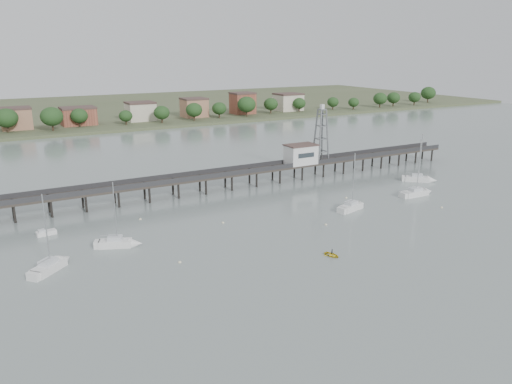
% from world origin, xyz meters
% --- Properties ---
extents(ground_plane, '(500.00, 500.00, 0.00)m').
position_xyz_m(ground_plane, '(0.00, 0.00, 0.00)').
color(ground_plane, slate).
rests_on(ground_plane, ground).
extents(pier, '(150.00, 5.00, 5.50)m').
position_xyz_m(pier, '(0.00, 60.00, 3.79)').
color(pier, '#2D2823').
rests_on(pier, ground).
extents(pier_building, '(8.40, 5.40, 5.30)m').
position_xyz_m(pier_building, '(25.00, 60.00, 6.67)').
color(pier_building, silver).
rests_on(pier_building, ground).
extents(lattice_tower, '(3.20, 3.20, 15.50)m').
position_xyz_m(lattice_tower, '(31.50, 60.00, 11.10)').
color(lattice_tower, slate).
rests_on(lattice_tower, ground).
extents(sailboat_c, '(8.33, 4.34, 13.23)m').
position_xyz_m(sailboat_c, '(20.34, 32.02, 0.64)').
color(sailboat_c, white).
rests_on(sailboat_c, ground).
extents(sailboat_b, '(7.75, 4.89, 12.44)m').
position_xyz_m(sailboat_b, '(-29.75, 35.15, 0.65)').
color(sailboat_b, white).
rests_on(sailboat_b, ground).
extents(sailboat_d, '(8.87, 2.75, 14.51)m').
position_xyz_m(sailboat_d, '(40.95, 32.77, 0.64)').
color(sailboat_d, white).
rests_on(sailboat_d, ground).
extents(sailboat_a, '(7.48, 7.15, 13.27)m').
position_xyz_m(sailboat_a, '(-41.51, 31.36, 0.64)').
color(sailboat_a, white).
rests_on(sailboat_a, ground).
extents(sailboat_e, '(7.68, 7.11, 13.42)m').
position_xyz_m(sailboat_e, '(51.12, 41.49, 0.64)').
color(sailboat_e, white).
rests_on(sailboat_e, ground).
extents(white_tender, '(3.69, 1.95, 1.37)m').
position_xyz_m(white_tender, '(-40.78, 47.79, 0.42)').
color(white_tender, white).
rests_on(white_tender, ground).
extents(yellow_dinghy, '(2.14, 1.10, 2.87)m').
position_xyz_m(yellow_dinghy, '(0.16, 13.70, 0.00)').
color(yellow_dinghy, yellow).
rests_on(yellow_dinghy, ground).
extents(dinghy_occupant, '(0.56, 1.07, 0.24)m').
position_xyz_m(dinghy_occupant, '(0.16, 13.70, 0.00)').
color(dinghy_occupant, black).
rests_on(dinghy_occupant, ground).
extents(mooring_buoys, '(79.25, 25.24, 0.39)m').
position_xyz_m(mooring_buoys, '(-3.64, 32.86, 0.08)').
color(mooring_buoys, beige).
rests_on(mooring_buoys, ground).
extents(far_shore, '(500.00, 170.00, 10.40)m').
position_xyz_m(far_shore, '(0.36, 239.58, 0.95)').
color(far_shore, '#475133').
rests_on(far_shore, ground).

